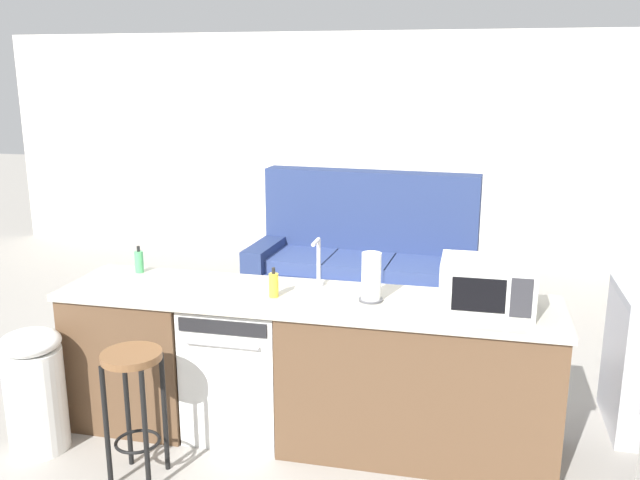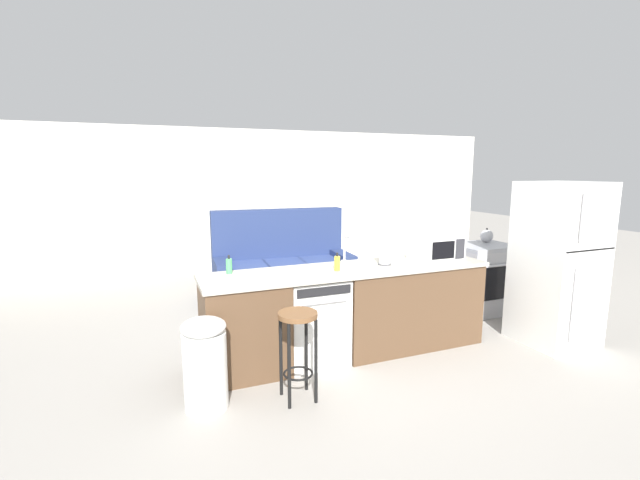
% 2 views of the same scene
% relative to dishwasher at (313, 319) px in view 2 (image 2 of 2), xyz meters
% --- Properties ---
extents(ground_plane, '(24.00, 24.00, 0.00)m').
position_rel_dishwasher_xyz_m(ground_plane, '(0.25, 0.00, -0.42)').
color(ground_plane, gray).
extents(wall_back, '(10.00, 0.06, 2.60)m').
position_rel_dishwasher_xyz_m(wall_back, '(0.55, 4.20, 0.88)').
color(wall_back, silver).
rests_on(wall_back, ground_plane).
extents(kitchen_counter, '(2.94, 0.66, 0.90)m').
position_rel_dishwasher_xyz_m(kitchen_counter, '(0.49, 0.00, -0.00)').
color(kitchen_counter, brown).
rests_on(kitchen_counter, ground_plane).
extents(dishwasher, '(0.58, 0.61, 0.84)m').
position_rel_dishwasher_xyz_m(dishwasher, '(0.00, 0.00, 0.00)').
color(dishwasher, white).
rests_on(dishwasher, ground_plane).
extents(stove_range, '(0.76, 0.68, 0.90)m').
position_rel_dishwasher_xyz_m(stove_range, '(2.60, 0.55, 0.03)').
color(stove_range, '#B7B7BC').
rests_on(stove_range, ground_plane).
extents(refrigerator, '(0.72, 0.73, 1.74)m').
position_rel_dishwasher_xyz_m(refrigerator, '(2.60, -0.55, 0.45)').
color(refrigerator, white).
rests_on(refrigerator, ground_plane).
extents(microwave, '(0.50, 0.37, 0.28)m').
position_rel_dishwasher_xyz_m(microwave, '(1.43, -0.00, 0.62)').
color(microwave, white).
rests_on(microwave, kitchen_counter).
extents(sink_faucet, '(0.07, 0.18, 0.30)m').
position_rel_dishwasher_xyz_m(sink_faucet, '(0.44, 0.20, 0.61)').
color(sink_faucet, silver).
rests_on(sink_faucet, kitchen_counter).
extents(paper_towel_roll, '(0.14, 0.14, 0.28)m').
position_rel_dishwasher_xyz_m(paper_towel_roll, '(0.79, 0.00, 0.62)').
color(paper_towel_roll, '#4C4C51').
rests_on(paper_towel_roll, kitchen_counter).
extents(soap_bottle, '(0.06, 0.06, 0.18)m').
position_rel_dishwasher_xyz_m(soap_bottle, '(0.23, -0.06, 0.55)').
color(soap_bottle, yellow).
rests_on(soap_bottle, kitchen_counter).
extents(dish_soap_bottle, '(0.06, 0.06, 0.18)m').
position_rel_dishwasher_xyz_m(dish_soap_bottle, '(-0.76, 0.22, 0.55)').
color(dish_soap_bottle, '#4CB266').
rests_on(dish_soap_bottle, kitchen_counter).
extents(kettle, '(0.21, 0.17, 0.19)m').
position_rel_dishwasher_xyz_m(kettle, '(2.77, 0.68, 0.56)').
color(kettle, '#B2B2B7').
rests_on(kettle, stove_range).
extents(bar_stool, '(0.32, 0.32, 0.74)m').
position_rel_dishwasher_xyz_m(bar_stool, '(-0.37, -0.64, 0.11)').
color(bar_stool, brown).
rests_on(bar_stool, ground_plane).
extents(trash_bin, '(0.35, 0.35, 0.74)m').
position_rel_dishwasher_xyz_m(trash_bin, '(-1.09, -0.49, -0.04)').
color(trash_bin, white).
rests_on(trash_bin, ground_plane).
extents(couch, '(2.05, 1.02, 1.27)m').
position_rel_dishwasher_xyz_m(couch, '(0.38, 2.30, -0.03)').
color(couch, navy).
rests_on(couch, ground_plane).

